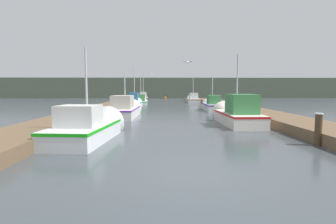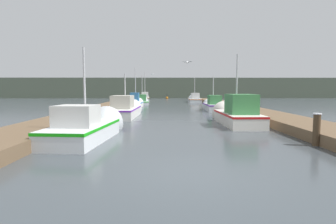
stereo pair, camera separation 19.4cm
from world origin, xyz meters
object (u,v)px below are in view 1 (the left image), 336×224
at_px(fishing_boat_3, 212,105).
at_px(fishing_boat_7, 143,98).
at_px(fishing_boat_1, 235,114).
at_px(fishing_boat_5, 141,101).
at_px(fishing_boat_4, 135,103).
at_px(fishing_boat_6, 193,99).
at_px(fishing_boat_0, 90,127).
at_px(mooring_piling_0, 140,97).
at_px(fishing_boat_2, 126,109).
at_px(seagull_lead, 151,74).
at_px(mooring_piling_1, 318,129).
at_px(channel_buoy, 165,98).
at_px(seagull_1, 188,62).

height_order(fishing_boat_3, fishing_boat_7, fishing_boat_7).
xyz_separation_m(fishing_boat_1, fishing_boat_5, (-6.98, 18.66, -0.19)).
distance_m(fishing_boat_4, fishing_boat_6, 12.30).
bearing_deg(fishing_boat_0, mooring_piling_0, 97.24).
bearing_deg(fishing_boat_2, mooring_piling_0, 94.46).
bearing_deg(fishing_boat_5, seagull_lead, 19.82).
bearing_deg(mooring_piling_1, mooring_piling_0, 103.68).
distance_m(fishing_boat_0, fishing_boat_3, 15.63).
relative_size(fishing_boat_0, fishing_boat_3, 1.03).
bearing_deg(fishing_boat_1, fishing_boat_3, 87.14).
xyz_separation_m(fishing_boat_6, mooring_piling_1, (0.98, -29.66, 0.19)).
distance_m(fishing_boat_2, fishing_boat_3, 8.93).
bearing_deg(fishing_boat_4, fishing_boat_0, -89.76).
xyz_separation_m(fishing_boat_5, seagull_lead, (1.36, 0.59, 3.48)).
distance_m(fishing_boat_2, fishing_boat_5, 14.55).
bearing_deg(fishing_boat_1, seagull_lead, 105.89).
bearing_deg(fishing_boat_0, channel_buoy, 90.49).
relative_size(fishing_boat_7, seagull_1, 9.34).
distance_m(fishing_boat_0, fishing_boat_2, 8.55).
height_order(fishing_boat_0, fishing_boat_7, fishing_boat_7).
height_order(fishing_boat_5, fishing_boat_6, fishing_boat_5).
relative_size(fishing_boat_3, channel_buoy, 4.82).
bearing_deg(seagull_lead, fishing_boat_7, -109.44).
distance_m(fishing_boat_0, seagull_1, 7.19).
relative_size(mooring_piling_0, seagull_lead, 1.92).
height_order(mooring_piling_1, seagull_lead, seagull_lead).
height_order(fishing_boat_5, seagull_lead, seagull_lead).
relative_size(fishing_boat_2, mooring_piling_0, 6.04).
distance_m(fishing_boat_2, channel_buoy, 32.59).
distance_m(fishing_boat_5, channel_buoy, 18.19).
bearing_deg(mooring_piling_0, mooring_piling_1, -76.32).
bearing_deg(fishing_boat_0, mooring_piling_1, -5.09).
relative_size(fishing_boat_0, fishing_boat_2, 0.82).
relative_size(fishing_boat_2, mooring_piling_1, 5.35).
relative_size(fishing_boat_4, fishing_boat_7, 0.94).
bearing_deg(fishing_boat_0, seagull_1, 52.59).
height_order(fishing_boat_3, fishing_boat_5, fishing_boat_5).
bearing_deg(mooring_piling_0, fishing_boat_4, -86.82).
distance_m(fishing_boat_7, channel_buoy, 9.94).
distance_m(seagull_lead, seagull_1, 19.14).
bearing_deg(mooring_piling_0, fishing_boat_7, -80.17).
bearing_deg(fishing_boat_2, seagull_lead, 86.76).
xyz_separation_m(fishing_boat_3, seagull_lead, (-6.02, 10.00, 3.38)).
bearing_deg(seagull_lead, fishing_boat_0, 55.21).
distance_m(fishing_boat_5, seagull_1, 19.07).
xyz_separation_m(fishing_boat_1, channel_buoy, (-3.63, 36.55, -0.40)).
relative_size(fishing_boat_0, seagull_1, 9.25).
height_order(mooring_piling_0, seagull_1, seagull_1).
distance_m(fishing_boat_1, fishing_boat_7, 28.25).
relative_size(fishing_boat_4, fishing_boat_6, 0.91).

